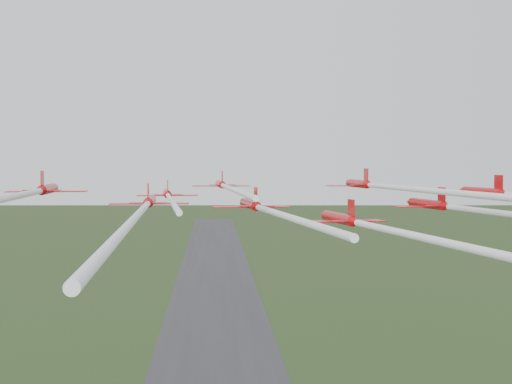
{
  "coord_description": "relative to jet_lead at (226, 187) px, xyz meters",
  "views": [
    {
      "loc": [
        -1.04,
        -89.89,
        56.13
      ],
      "look_at": [
        4.7,
        4.89,
        52.55
      ],
      "focal_mm": 50.0,
      "sensor_mm": 36.0,
      "label": 1
    }
  ],
  "objects": [
    {
      "name": "jet_trail_solo",
      "position": [
        12.28,
        -59.04,
        -1.68
      ],
      "size": [
        13.41,
        65.95,
        2.34
      ],
      "rotation": [
        0.0,
        0.0,
        0.15
      ],
      "color": "red"
    },
    {
      "name": "jet_row4_right",
      "position": [
        23.96,
        -40.12,
        -1.19
      ],
      "size": [
        11.96,
        55.46,
        2.47
      ],
      "rotation": [
        0.0,
        0.0,
        0.15
      ],
      "color": "red"
    },
    {
      "name": "jet_row3_left",
      "position": [
        -20.53,
        -29.52,
        0.34
      ],
      "size": [
        9.23,
        47.4,
        2.73
      ],
      "rotation": [
        0.0,
        0.0,
        0.07
      ],
      "color": "red"
    },
    {
      "name": "jet_lead",
      "position": [
        0.0,
        0.0,
        0.0
      ],
      "size": [
        9.43,
        56.38,
        2.8
      ],
      "rotation": [
        0.0,
        0.0,
        0.06
      ],
      "color": "red"
    },
    {
      "name": "jet_row2_left",
      "position": [
        -7.55,
        -13.18,
        -0.87
      ],
      "size": [
        8.66,
        46.5,
        2.55
      ],
      "rotation": [
        0.0,
        0.0,
        0.09
      ],
      "color": "red"
    },
    {
      "name": "jet_row2_right",
      "position": [
        19.88,
        -15.4,
        0.46
      ],
      "size": [
        9.45,
        54.9,
        2.79
      ],
      "rotation": [
        0.0,
        0.0,
        0.08
      ],
      "color": "red"
    },
    {
      "name": "runway",
      "position": [
        -0.93,
        185.87,
        -52.97
      ],
      "size": [
        38.0,
        900.0,
        0.04
      ],
      "primitive_type": "cube",
      "color": "#333336",
      "rests_on": "ground"
    },
    {
      "name": "jet_row3_mid",
      "position": [
        3.64,
        -27.26,
        -1.62
      ],
      "size": [
        9.71,
        46.73,
        2.78
      ],
      "rotation": [
        0.0,
        0.0,
        0.12
      ],
      "color": "red"
    },
    {
      "name": "jet_row4_left",
      "position": [
        -8.0,
        -43.6,
        -0.67
      ],
      "size": [
        8.32,
        59.16,
        2.48
      ],
      "rotation": [
        0.0,
        0.0,
        0.04
      ],
      "color": "red"
    }
  ]
}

